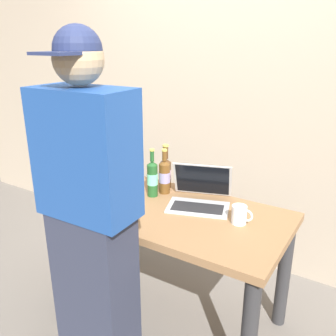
# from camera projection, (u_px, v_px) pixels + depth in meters

# --- Properties ---
(ground_plane) EXTENTS (8.00, 8.00, 0.00)m
(ground_plane) POSITION_uv_depth(u_px,v_px,m) (166.00, 311.00, 2.36)
(ground_plane) COLOR slate
(ground_plane) RESTS_ON ground
(desk) EXTENTS (1.41, 0.72, 0.74)m
(desk) POSITION_uv_depth(u_px,v_px,m) (166.00, 227.00, 2.16)
(desk) COLOR olive
(desk) RESTS_ON ground
(laptop) EXTENTS (0.43, 0.41, 0.23)m
(laptop) POSITION_uv_depth(u_px,v_px,m) (200.00, 195.00, 2.15)
(laptop) COLOR #B7BABC
(laptop) RESTS_ON desk
(beer_bottle_dark) EXTENTS (0.07, 0.07, 0.31)m
(beer_bottle_dark) POSITION_uv_depth(u_px,v_px,m) (152.00, 178.00, 2.24)
(beer_bottle_dark) COLOR #1E5123
(beer_bottle_dark) RESTS_ON desk
(beer_bottle_green) EXTENTS (0.07, 0.07, 0.30)m
(beer_bottle_green) POSITION_uv_depth(u_px,v_px,m) (166.00, 172.00, 2.37)
(beer_bottle_green) COLOR #472B14
(beer_bottle_green) RESTS_ON desk
(beer_bottle_amber) EXTENTS (0.07, 0.07, 0.29)m
(beer_bottle_amber) POSITION_uv_depth(u_px,v_px,m) (165.00, 176.00, 2.29)
(beer_bottle_amber) COLOR brown
(beer_bottle_amber) RESTS_ON desk
(person_figure) EXTENTS (0.45, 0.30, 1.73)m
(person_figure) POSITION_uv_depth(u_px,v_px,m) (91.00, 224.00, 1.66)
(person_figure) COLOR #2D3347
(person_figure) RESTS_ON ground
(coffee_mug) EXTENTS (0.12, 0.08, 0.10)m
(coffee_mug) POSITION_uv_depth(u_px,v_px,m) (240.00, 215.00, 1.92)
(coffee_mug) COLOR white
(coffee_mug) RESTS_ON desk
(back_wall) EXTENTS (6.00, 0.10, 2.60)m
(back_wall) POSITION_uv_depth(u_px,v_px,m) (231.00, 94.00, 2.65)
(back_wall) COLOR tan
(back_wall) RESTS_ON ground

